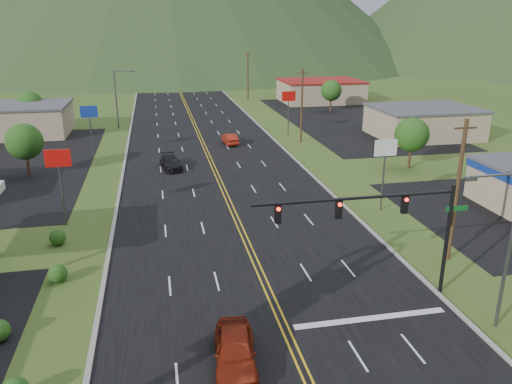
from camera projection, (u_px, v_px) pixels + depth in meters
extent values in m
cylinder|color=black|center=(447.00, 240.00, 29.96)|extent=(0.24, 0.24, 7.00)
cylinder|color=black|center=(356.00, 198.00, 27.83)|extent=(12.00, 0.18, 0.18)
cube|color=#0C591E|center=(457.00, 208.00, 29.39)|extent=(1.40, 0.06, 0.30)
cube|color=black|center=(405.00, 205.00, 28.59)|extent=(0.35, 0.28, 1.05)
sphere|color=#FF0C05|center=(407.00, 200.00, 28.31)|extent=(0.22, 0.22, 0.22)
cube|color=black|center=(339.00, 209.00, 27.84)|extent=(0.35, 0.28, 1.05)
sphere|color=#FF0C05|center=(340.00, 205.00, 27.56)|extent=(0.22, 0.22, 0.22)
cube|color=black|center=(278.00, 214.00, 27.18)|extent=(0.35, 0.28, 1.05)
sphere|color=#FF0C05|center=(279.00, 209.00, 26.90)|extent=(0.22, 0.22, 0.22)
cylinder|color=#59595E|center=(509.00, 252.00, 26.12)|extent=(0.20, 0.20, 9.00)
cylinder|color=#59595E|center=(497.00, 175.00, 24.46)|extent=(2.88, 0.12, 0.12)
cube|color=#59595E|center=(470.00, 179.00, 24.22)|extent=(0.60, 0.25, 0.18)
cylinder|color=#59595E|center=(116.00, 100.00, 77.33)|extent=(0.20, 0.20, 9.00)
cylinder|color=#59595E|center=(123.00, 71.00, 76.21)|extent=(2.88, 0.12, 0.12)
cube|color=#59595E|center=(133.00, 72.00, 76.51)|extent=(0.60, 0.25, 0.18)
cube|color=tan|center=(4.00, 121.00, 73.23)|extent=(18.00, 11.00, 4.20)
cube|color=#4C4C51|center=(2.00, 106.00, 72.50)|extent=(18.40, 11.40, 0.30)
cube|color=tan|center=(423.00, 123.00, 72.52)|extent=(14.00, 11.00, 4.00)
cube|color=#4C4C51|center=(425.00, 108.00, 71.82)|extent=(14.40, 11.40, 0.30)
cube|color=tan|center=(320.00, 92.00, 104.19)|extent=(16.00, 12.00, 4.20)
cube|color=maroon|center=(321.00, 81.00, 103.46)|extent=(16.40, 12.40, 0.30)
cylinder|color=#59595E|center=(63.00, 196.00, 40.51)|extent=(0.16, 0.16, 5.00)
cube|color=#BC0D0A|center=(58.00, 158.00, 39.47)|extent=(2.00, 0.18, 1.40)
cylinder|color=#59595E|center=(92.00, 138.00, 60.91)|extent=(0.16, 0.16, 5.00)
cube|color=navy|center=(89.00, 112.00, 59.87)|extent=(2.00, 0.18, 1.40)
cylinder|color=#59595E|center=(383.00, 183.00, 43.74)|extent=(0.16, 0.16, 5.00)
cube|color=white|center=(386.00, 148.00, 42.71)|extent=(2.00, 0.18, 1.40)
cylinder|color=#59595E|center=(288.00, 118.00, 73.41)|extent=(0.16, 0.16, 5.00)
cube|color=#BC0D0A|center=(289.00, 96.00, 72.38)|extent=(2.00, 0.18, 1.40)
cylinder|color=#382314|center=(28.00, 163.00, 53.61)|extent=(0.30, 0.30, 3.00)
sphere|color=#184413|center=(24.00, 142.00, 52.83)|extent=(3.84, 3.84, 3.84)
cylinder|color=#382314|center=(33.00, 120.00, 77.70)|extent=(0.30, 0.30, 3.00)
sphere|color=#184413|center=(30.00, 104.00, 76.92)|extent=(3.84, 3.84, 3.84)
cylinder|color=#382314|center=(410.00, 155.00, 56.89)|extent=(0.30, 0.30, 3.00)
sphere|color=#184413|center=(412.00, 135.00, 56.11)|extent=(3.84, 3.84, 3.84)
cylinder|color=#382314|center=(331.00, 104.00, 92.88)|extent=(0.30, 0.30, 3.00)
sphere|color=#184413|center=(331.00, 91.00, 92.10)|extent=(3.84, 3.84, 3.84)
cylinder|color=#382314|center=(457.00, 192.00, 33.75)|extent=(0.28, 0.28, 10.00)
cube|color=#382314|center=(466.00, 128.00, 32.33)|extent=(1.60, 0.12, 0.12)
cylinder|color=#382314|center=(302.00, 106.00, 68.06)|extent=(0.28, 0.28, 10.00)
cube|color=#382314|center=(303.00, 73.00, 66.64)|extent=(1.60, 0.12, 0.12)
cylinder|color=#382314|center=(248.00, 77.00, 105.15)|extent=(0.28, 0.28, 10.00)
cube|color=#382314|center=(248.00, 55.00, 103.73)|extent=(1.60, 0.12, 0.12)
cylinder|color=#382314|center=(222.00, 62.00, 142.24)|extent=(0.28, 0.28, 10.00)
cube|color=#382314|center=(222.00, 46.00, 140.82)|extent=(1.60, 0.12, 0.12)
imported|color=maroon|center=(235.00, 352.00, 24.06)|extent=(2.54, 5.18, 1.70)
imported|color=black|center=(171.00, 163.00, 56.80)|extent=(2.69, 5.07, 1.40)
imported|color=#9C2111|center=(230.00, 139.00, 68.28)|extent=(1.85, 4.53, 1.46)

